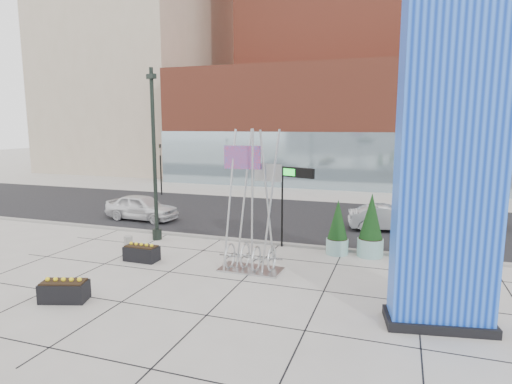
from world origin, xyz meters
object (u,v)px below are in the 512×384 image
(blue_pylon, at_px, (449,161))
(car_silver_mid, at_px, (388,218))
(overhead_street_sign, at_px, (296,179))
(lamp_post, at_px, (155,171))
(public_art_sculpture, at_px, (251,234))
(concrete_bollard, at_px, (128,244))
(car_white_west, at_px, (142,207))

(blue_pylon, distance_m, car_silver_mid, 11.81)
(overhead_street_sign, distance_m, car_silver_mid, 6.64)
(car_silver_mid, bearing_deg, lamp_post, 106.05)
(blue_pylon, bearing_deg, car_silver_mid, 89.12)
(public_art_sculpture, relative_size, concrete_bollard, 7.47)
(overhead_street_sign, bearing_deg, car_silver_mid, 71.69)
(blue_pylon, xyz_separation_m, car_silver_mid, (-1.73, 10.98, -3.99))
(overhead_street_sign, bearing_deg, lamp_post, -151.67)
(concrete_bollard, xyz_separation_m, car_white_west, (-3.15, 5.82, 0.39))
(car_white_west, relative_size, car_silver_mid, 1.07)
(lamp_post, distance_m, car_white_west, 5.45)
(overhead_street_sign, relative_size, car_white_west, 0.84)
(public_art_sculpture, relative_size, car_silver_mid, 1.33)
(concrete_bollard, relative_size, car_white_west, 0.17)
(blue_pylon, height_order, car_silver_mid, blue_pylon)
(car_silver_mid, bearing_deg, public_art_sculpture, 138.73)
(public_art_sculpture, distance_m, car_silver_mid, 9.63)
(concrete_bollard, height_order, car_white_west, car_white_west)
(lamp_post, height_order, car_white_west, lamp_post)
(blue_pylon, relative_size, car_silver_mid, 2.33)
(concrete_bollard, relative_size, overhead_street_sign, 0.20)
(public_art_sculpture, height_order, overhead_street_sign, public_art_sculpture)
(lamp_post, xyz_separation_m, concrete_bollard, (-0.06, -2.28, -3.02))
(blue_pylon, distance_m, overhead_street_sign, 8.59)
(public_art_sculpture, height_order, car_white_west, public_art_sculpture)
(concrete_bollard, bearing_deg, overhead_street_sign, 24.06)
(overhead_street_sign, bearing_deg, car_white_west, -173.61)
(concrete_bollard, distance_m, overhead_street_sign, 8.06)
(public_art_sculpture, distance_m, car_white_west, 11.14)
(car_white_west, bearing_deg, concrete_bollard, -147.77)
(blue_pylon, distance_m, public_art_sculpture, 7.80)
(lamp_post, bearing_deg, car_silver_mid, 27.05)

